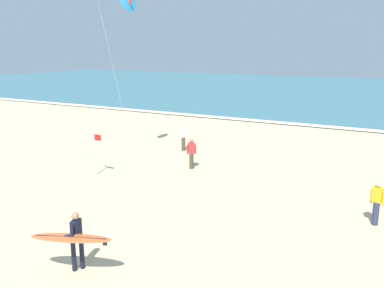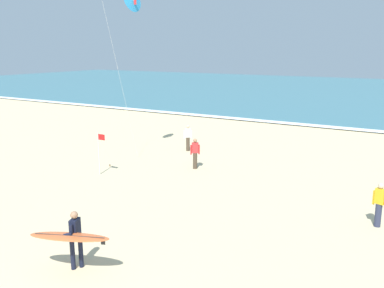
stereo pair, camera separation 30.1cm
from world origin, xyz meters
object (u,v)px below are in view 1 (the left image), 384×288
Objects in this scene: bystander_white_top at (183,138)px; lifeguard_flag at (96,150)px; surfer_lead at (74,238)px; kite_delta_cobalt_high at (128,0)px; bystander_yellow_top at (377,203)px; bystander_red_top at (191,153)px.

bystander_white_top is 6.51m from lifeguard_flag.
surfer_lead is 9.25m from lifeguard_flag.
bystander_white_top is (1.62, 2.88, -7.72)m from kite_delta_cobalt_high.
kite_delta_cobalt_high is 5.79× the size of bystander_white_top.
bystander_white_top is 12.94m from bystander_yellow_top.
bystander_red_top is 9.57m from bystander_yellow_top.
lifeguard_flag is (-12.58, -0.23, 0.45)m from bystander_yellow_top.
bystander_red_top and bystander_yellow_top have the same top height.
kite_delta_cobalt_high is 8.40m from bystander_white_top.
bystander_red_top is 1.00× the size of bystander_white_top.
surfer_lead is 10.19m from bystander_yellow_top.
bystander_yellow_top is (9.08, -3.02, 0.00)m from bystander_red_top.
lifeguard_flag is at bearing -100.62° from bystander_white_top.
bystander_white_top and bystander_yellow_top have the same top height.
bystander_yellow_top is (13.00, -3.28, -7.72)m from kite_delta_cobalt_high.
bystander_yellow_top is at bearing -18.43° from bystander_red_top.
surfer_lead is 14.49m from kite_delta_cobalt_high.
lifeguard_flag is at bearing -137.14° from bystander_red_top.
kite_delta_cobalt_high reaches higher than bystander_white_top.
kite_delta_cobalt_high reaches higher than surfer_lead.
bystander_yellow_top is at bearing 47.48° from surfer_lead.
surfer_lead is 10.76m from bystander_red_top.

